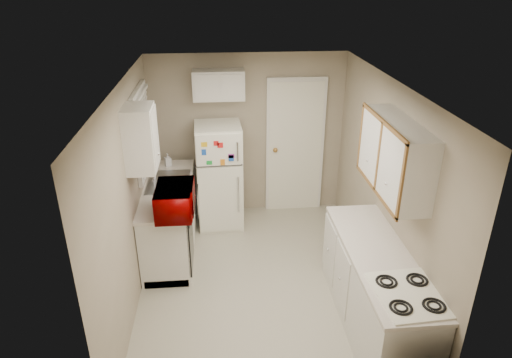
{
  "coord_description": "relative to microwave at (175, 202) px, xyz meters",
  "views": [
    {
      "loc": [
        -0.43,
        -4.41,
        3.43
      ],
      "look_at": [
        0.0,
        0.5,
        1.15
      ],
      "focal_mm": 32.0,
      "sensor_mm": 36.0,
      "label": 1
    }
  ],
  "objects": [
    {
      "name": "dishwasher",
      "position": [
        0.13,
        0.12,
        -0.56
      ],
      "size": [
        0.03,
        0.58,
        0.72
      ],
      "primitive_type": "cube",
      "color": "black",
      "rests_on": "floor"
    },
    {
      "name": "refrigerator",
      "position": [
        0.5,
        1.31,
        -0.29
      ],
      "size": [
        0.65,
        0.63,
        1.52
      ],
      "primitive_type": "cube",
      "rotation": [
        0.0,
        0.0,
        0.04
      ],
      "color": "white",
      "rests_on": "floor"
    },
    {
      "name": "ceiling",
      "position": [
        0.94,
        -0.18,
        1.35
      ],
      "size": [
        3.8,
        3.8,
        0.0
      ],
      "primitive_type": "plane",
      "color": "white",
      "rests_on": "floor"
    },
    {
      "name": "stove",
      "position": [
        2.08,
        -1.61,
        -0.64
      ],
      "size": [
        0.59,
        0.71,
        0.82
      ],
      "primitive_type": "cube",
      "rotation": [
        0.0,
        0.0,
        0.06
      ],
      "color": "white",
      "rests_on": "floor"
    },
    {
      "name": "soap_bottle",
      "position": [
        -0.21,
        1.4,
        -0.05
      ],
      "size": [
        0.11,
        0.11,
        0.19
      ],
      "primitive_type": "imported",
      "rotation": [
        0.0,
        0.0,
        0.42
      ],
      "color": "beige",
      "rests_on": "left_counter"
    },
    {
      "name": "wall_left",
      "position": [
        -0.46,
        -0.18,
        0.15
      ],
      "size": [
        3.8,
        3.8,
        0.0
      ],
      "primitive_type": "plane",
      "color": "tan",
      "rests_on": "floor"
    },
    {
      "name": "microwave",
      "position": [
        0.0,
        0.0,
        0.0
      ],
      "size": [
        0.61,
        0.34,
        0.4
      ],
      "primitive_type": "imported",
      "rotation": [
        0.0,
        0.0,
        1.56
      ],
      "color": "#980000",
      "rests_on": "left_counter"
    },
    {
      "name": "upper_cabinet_left",
      "position": [
        -0.31,
        0.04,
        0.75
      ],
      "size": [
        0.3,
        0.45,
        0.7
      ],
      "primitive_type": "cube",
      "color": "silver",
      "rests_on": "wall_left"
    },
    {
      "name": "cabinet_over_fridge",
      "position": [
        0.54,
        1.57,
        0.95
      ],
      "size": [
        0.7,
        0.3,
        0.4
      ],
      "primitive_type": "cube",
      "color": "silver",
      "rests_on": "wall_back"
    },
    {
      "name": "right_counter",
      "position": [
        2.04,
        -0.98,
        -0.6
      ],
      "size": [
        0.6,
        2.0,
        0.9
      ],
      "primitive_type": "cube",
      "color": "silver",
      "rests_on": "floor"
    },
    {
      "name": "window_blinds",
      "position": [
        -0.42,
        0.87,
        0.55
      ],
      "size": [
        0.1,
        0.98,
        1.08
      ],
      "primitive_type": "cube",
      "color": "silver",
      "rests_on": "wall_left"
    },
    {
      "name": "left_counter",
      "position": [
        -0.16,
        0.72,
        -0.6
      ],
      "size": [
        0.6,
        1.8,
        0.9
      ],
      "primitive_type": "cube",
      "color": "silver",
      "rests_on": "floor"
    },
    {
      "name": "sink",
      "position": [
        -0.16,
        0.87,
        -0.19
      ],
      "size": [
        0.54,
        0.74,
        0.16
      ],
      "primitive_type": "cube",
      "color": "gray",
      "rests_on": "left_counter"
    },
    {
      "name": "upper_cabinet_right",
      "position": [
        2.19,
        -0.68,
        0.75
      ],
      "size": [
        0.3,
        1.2,
        0.7
      ],
      "primitive_type": "cube",
      "color": "silver",
      "rests_on": "wall_right"
    },
    {
      "name": "floor",
      "position": [
        0.94,
        -0.18,
        -1.05
      ],
      "size": [
        3.8,
        3.8,
        0.0
      ],
      "primitive_type": "plane",
      "color": "beige",
      "rests_on": "ground"
    },
    {
      "name": "wall_right",
      "position": [
        2.34,
        -0.18,
        0.15
      ],
      "size": [
        3.8,
        3.8,
        0.0
      ],
      "primitive_type": "plane",
      "color": "tan",
      "rests_on": "floor"
    },
    {
      "name": "wall_front",
      "position": [
        0.94,
        -2.08,
        0.15
      ],
      "size": [
        2.8,
        2.8,
        0.0
      ],
      "primitive_type": "plane",
      "color": "tan",
      "rests_on": "floor"
    },
    {
      "name": "wall_back",
      "position": [
        0.94,
        1.72,
        0.15
      ],
      "size": [
        2.8,
        2.8,
        0.0
      ],
      "primitive_type": "plane",
      "color": "tan",
      "rests_on": "floor"
    },
    {
      "name": "interior_door",
      "position": [
        1.64,
        1.68,
        -0.03
      ],
      "size": [
        0.86,
        0.06,
        2.08
      ],
      "primitive_type": "cube",
      "color": "white",
      "rests_on": "floor"
    }
  ]
}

